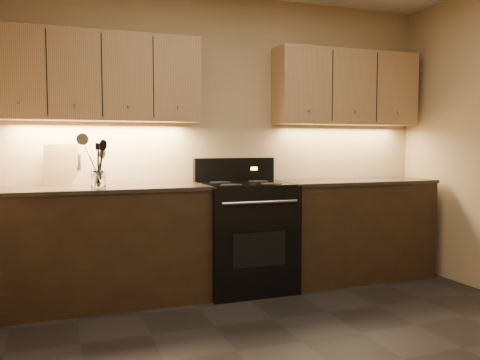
% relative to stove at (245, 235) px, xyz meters
% --- Properties ---
extents(wall_back, '(4.00, 0.04, 2.60)m').
position_rel_stove_xyz_m(wall_back, '(-0.08, 0.32, 0.82)').
color(wall_back, tan).
rests_on(wall_back, ground).
extents(counter_left, '(1.62, 0.62, 0.93)m').
position_rel_stove_xyz_m(counter_left, '(-1.18, 0.02, -0.01)').
color(counter_left, black).
rests_on(counter_left, ground).
extents(counter_right, '(1.46, 0.62, 0.93)m').
position_rel_stove_xyz_m(counter_right, '(1.10, 0.02, -0.01)').
color(counter_right, black).
rests_on(counter_right, ground).
extents(stove, '(0.76, 0.68, 1.14)m').
position_rel_stove_xyz_m(stove, '(0.00, 0.00, 0.00)').
color(stove, black).
rests_on(stove, ground).
extents(upper_cab_left, '(1.60, 0.30, 0.70)m').
position_rel_stove_xyz_m(upper_cab_left, '(-1.18, 0.17, 1.32)').
color(upper_cab_left, tan).
rests_on(upper_cab_left, wall_back).
extents(upper_cab_right, '(1.44, 0.30, 0.70)m').
position_rel_stove_xyz_m(upper_cab_right, '(1.10, 0.17, 1.32)').
color(upper_cab_right, tan).
rests_on(upper_cab_right, wall_back).
extents(outlet_plate, '(0.08, 0.01, 0.12)m').
position_rel_stove_xyz_m(outlet_plate, '(-1.38, 0.31, 0.64)').
color(outlet_plate, '#B2B5BA').
rests_on(outlet_plate, wall_back).
extents(utensil_crock, '(0.12, 0.12, 0.14)m').
position_rel_stove_xyz_m(utensil_crock, '(-1.23, -0.11, 0.51)').
color(utensil_crock, white).
rests_on(utensil_crock, counter_left).
extents(cutting_board, '(0.27, 0.11, 0.34)m').
position_rel_stove_xyz_m(cutting_board, '(-1.49, 0.29, 0.62)').
color(cutting_board, tan).
rests_on(cutting_board, counter_left).
extents(wooden_spoon, '(0.14, 0.14, 0.30)m').
position_rel_stove_xyz_m(wooden_spoon, '(-1.26, -0.13, 0.61)').
color(wooden_spoon, tan).
rests_on(wooden_spoon, utensil_crock).
extents(black_spoon, '(0.11, 0.11, 0.36)m').
position_rel_stove_xyz_m(black_spoon, '(-1.23, -0.08, 0.64)').
color(black_spoon, black).
rests_on(black_spoon, utensil_crock).
extents(black_turner, '(0.11, 0.14, 0.35)m').
position_rel_stove_xyz_m(black_turner, '(-1.23, -0.12, 0.64)').
color(black_turner, black).
rests_on(black_turner, utensil_crock).
extents(steel_skimmer, '(0.23, 0.13, 0.42)m').
position_rel_stove_xyz_m(steel_skimmer, '(-1.21, -0.13, 0.67)').
color(steel_skimmer, silver).
rests_on(steel_skimmer, utensil_crock).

